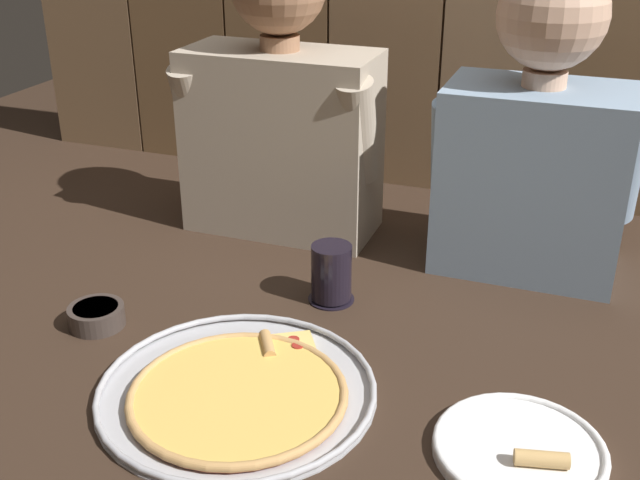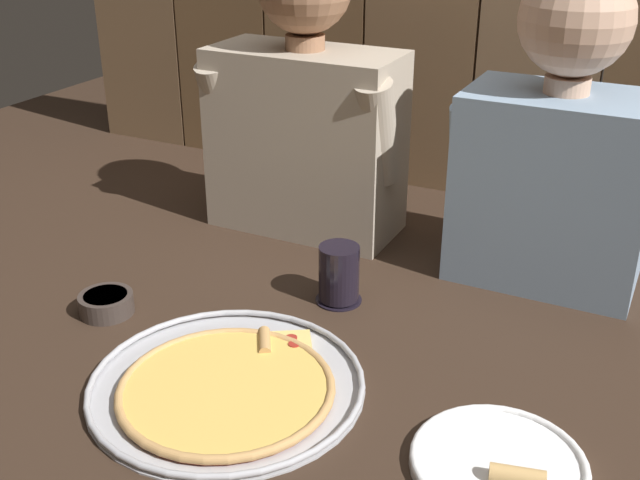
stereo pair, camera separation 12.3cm
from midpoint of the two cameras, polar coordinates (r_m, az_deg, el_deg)
The scene contains 7 objects.
ground_plane at distance 1.24m, azimuth 1.89°, elevation -9.67°, with size 3.20×3.20×0.00m, color #332319.
pizza_tray at distance 1.19m, azimuth -3.84°, elevation -10.66°, with size 0.42×0.42×0.03m.
dinner_plate at distance 1.10m, azimuth 16.28°, elevation -15.55°, with size 0.23×0.23×0.03m.
drinking_glass at distance 1.40m, azimuth 3.92°, elevation -2.61°, with size 0.08×0.08×0.11m.
dipping_bowl at distance 1.41m, azimuth -13.08°, elevation -4.61°, with size 0.10×0.10×0.04m.
diner_left at distance 1.63m, azimuth 1.13°, elevation 10.34°, with size 0.43×0.21×0.61m.
diner_right at distance 1.49m, azimuth 19.51°, elevation 7.14°, with size 0.38×0.22×0.59m.
Camera 2 is at (0.47, -0.90, 0.71)m, focal length 43.65 mm.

